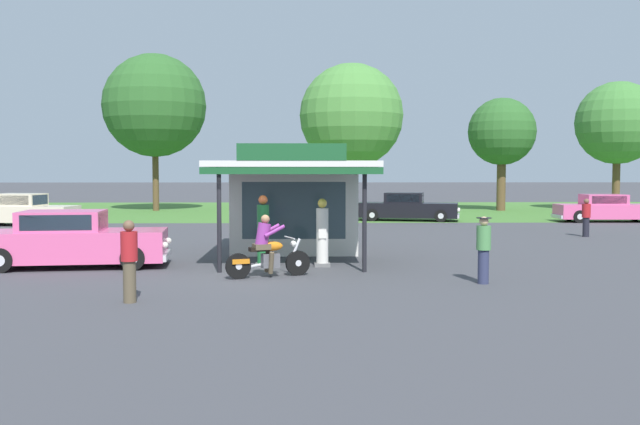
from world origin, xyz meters
TOP-DOWN VIEW (x-y plane):
  - ground_plane at (0.00, 0.00)m, footprint 300.00×300.00m
  - grass_verge_strip at (0.00, 30.00)m, footprint 120.00×24.00m
  - service_station_kiosk at (0.90, 4.88)m, footprint 4.72×7.29m
  - gas_pump_nearside at (0.07, 1.45)m, footprint 0.44×0.44m
  - gas_pump_offside at (1.72, 1.45)m, footprint 0.44×0.44m
  - motorcycle_with_rider at (0.28, -0.55)m, footprint 2.10×0.99m
  - featured_classic_sedan at (-5.23, 1.45)m, footprint 5.34×2.45m
  - parked_car_back_row_centre_right at (17.19, 18.48)m, footprint 5.53×1.94m
  - parked_car_back_row_centre_left at (6.77, 19.62)m, footprint 5.73×2.94m
  - parked_car_back_row_right at (-12.65, 16.80)m, footprint 5.50×2.59m
  - parked_car_back_row_left at (0.78, 19.06)m, footprint 5.21×2.14m
  - bystander_leaning_by_kiosk at (5.46, -1.68)m, footprint 0.35×0.35m
  - bystander_standing_back_lot at (12.69, 10.13)m, footprint 0.34×0.34m
  - bystander_chatting_near_pumps at (-2.33, -3.89)m, footprint 0.34×0.34m
  - tree_oak_right at (4.36, 30.92)m, footprint 7.19×7.19m
  - tree_oak_distant_spare at (-8.80, 29.55)m, footprint 6.89×6.89m
  - tree_oak_far_left at (22.36, 29.03)m, footprint 5.56×5.56m
  - tree_oak_far_right at (14.58, 29.21)m, footprint 4.53×4.53m

SIDE VIEW (x-z plane):
  - ground_plane at x=0.00m, z-range 0.00..0.00m
  - grass_verge_strip at x=0.00m, z-range 0.00..0.01m
  - motorcycle_with_rider at x=0.28m, z-range -0.14..1.44m
  - parked_car_back_row_centre_right at x=17.19m, z-range -0.06..1.39m
  - parked_car_back_row_centre_left at x=6.77m, z-range -0.07..1.44m
  - parked_car_back_row_right at x=-12.65m, z-range -0.07..1.49m
  - parked_car_back_row_left at x=0.78m, z-range -0.07..1.50m
  - featured_classic_sedan at x=-5.23m, z-range -0.06..1.51m
  - bystander_standing_back_lot at x=12.69m, z-range 0.04..1.59m
  - bystander_leaning_by_kiosk at x=5.46m, z-range 0.05..1.65m
  - gas_pump_offside at x=1.72m, z-range -0.08..1.82m
  - bystander_chatting_near_pumps at x=-2.33m, z-range 0.05..1.73m
  - gas_pump_nearside at x=0.07m, z-range -0.08..1.92m
  - service_station_kiosk at x=0.90m, z-range 0.04..3.41m
  - tree_oak_far_right at x=14.58m, z-range 1.49..9.10m
  - tree_oak_far_left at x=22.36m, z-range 1.55..10.26m
  - tree_oak_right at x=4.36m, z-range 1.30..11.42m
  - tree_oak_distant_spare at x=-8.80m, z-range 1.80..12.31m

